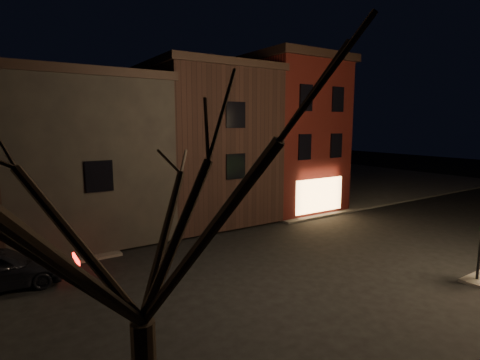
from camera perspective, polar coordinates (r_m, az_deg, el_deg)
name	(u,v)px	position (r m, az deg, el deg)	size (l,w,h in m)	color
ground	(275,268)	(16.35, 5.38, -13.14)	(120.00, 120.00, 0.00)	black
sidewalk_far_right	(303,176)	(43.84, 9.57, 0.56)	(30.00, 30.00, 0.12)	#2D2B28
corner_building	(281,133)	(27.61, 6.29, 7.16)	(6.50, 8.50, 10.50)	#440F0C
row_building_a	(195,142)	(24.95, -6.94, 5.71)	(7.30, 10.30, 9.40)	black
row_building_b	(77,155)	(22.73, -23.56, 3.53)	(7.80, 10.30, 8.40)	black
bare_tree_left	(136,169)	(5.12, -15.57, 1.62)	(5.60, 5.60, 7.50)	black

